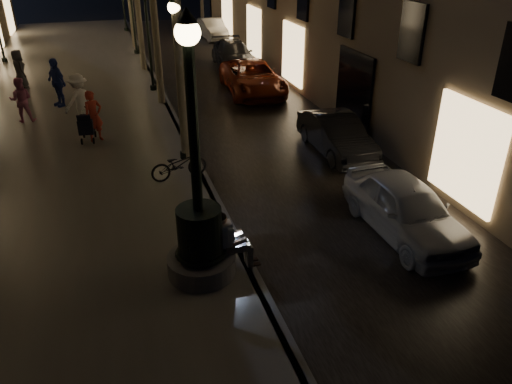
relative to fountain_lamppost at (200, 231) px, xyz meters
name	(u,v)px	position (x,y,z in m)	size (l,w,h in m)	color
ground	(164,100)	(1.00, 13.00, -1.21)	(120.00, 120.00, 0.00)	black
cobble_lane	(230,94)	(4.00, 13.00, -1.20)	(6.00, 45.00, 0.02)	black
promenade	(67,106)	(-3.00, 13.00, -1.11)	(8.00, 45.00, 0.20)	#69655C
curb_strip	(164,98)	(1.00, 13.00, -1.11)	(0.25, 45.00, 0.20)	#59595B
fountain_lamppost	(200,231)	(0.00, 0.00, 0.00)	(1.40, 1.40, 5.21)	#59595B
seated_man_laptop	(230,239)	(0.61, 0.00, -0.30)	(0.97, 0.33, 1.34)	tan
lamp_curb_a	(178,60)	(0.70, 6.00, 2.02)	(0.36, 0.36, 4.81)	black
lamp_curb_b	(147,19)	(0.70, 14.00, 2.02)	(0.36, 0.36, 4.81)	black
stroller	(87,125)	(-2.14, 8.38, -0.44)	(0.56, 1.14, 1.15)	black
car_front	(406,208)	(5.00, 0.39, -0.53)	(1.60, 3.99, 1.36)	#9FA2A6
car_second	(336,135)	(5.58, 5.39, -0.58)	(1.34, 3.84, 1.26)	black
car_third	(252,78)	(5.00, 12.86, -0.51)	(2.31, 5.02, 1.39)	maroon
car_rear	(233,55)	(5.47, 17.90, -0.55)	(1.86, 4.59, 1.33)	#2F3034
car_fifth	(213,29)	(6.20, 26.18, -0.54)	(1.41, 4.05, 1.34)	#969591
pedestrian_red	(94,116)	(-1.88, 8.35, -0.16)	(0.62, 0.41, 1.70)	#BE3526
pedestrian_pink	(21,100)	(-4.39, 11.17, -0.19)	(0.80, 0.62, 1.64)	#C56894
pedestrian_white	(80,100)	(-2.31, 10.06, -0.07)	(1.22, 0.70, 1.89)	white
pedestrian_blue	(57,82)	(-3.19, 12.78, -0.05)	(1.12, 0.47, 1.92)	navy
pedestrian_dark	(19,69)	(-4.92, 16.12, -0.16)	(0.83, 0.54, 1.69)	#303135
bicycle	(179,164)	(0.31, 4.59, -0.58)	(0.57, 1.63, 0.86)	black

